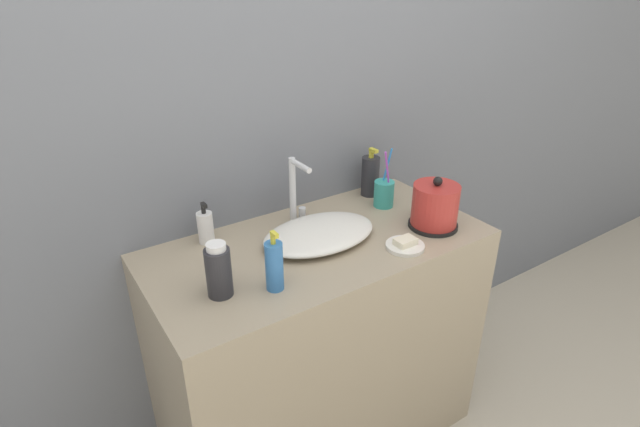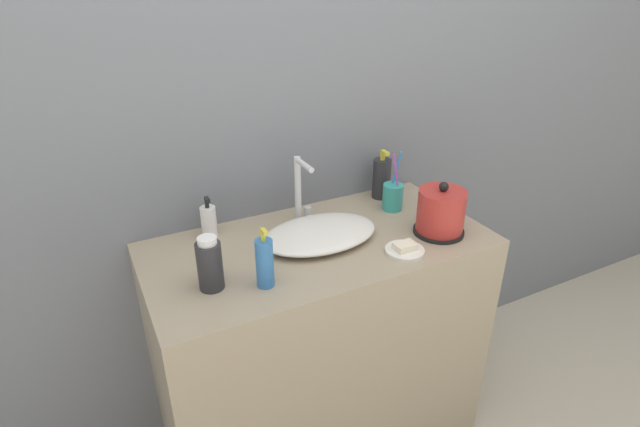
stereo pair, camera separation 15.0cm
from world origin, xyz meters
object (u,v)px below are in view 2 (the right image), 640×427
(electric_kettle, at_px, (440,214))
(faucet, at_px, (301,188))
(lotion_bottle, at_px, (382,178))
(hand_cream_bottle, at_px, (209,221))
(toothbrush_cup, at_px, (393,196))
(mouthwash_bottle, at_px, (265,263))
(shampoo_bottle, at_px, (210,264))

(electric_kettle, bearing_deg, faucet, 142.31)
(lotion_bottle, distance_m, hand_cream_bottle, 0.64)
(toothbrush_cup, xyz_separation_m, mouthwash_bottle, (-0.57, -0.23, 0.02))
(shampoo_bottle, bearing_deg, toothbrush_cup, 14.16)
(shampoo_bottle, distance_m, mouthwash_bottle, 0.14)
(toothbrush_cup, relative_size, mouthwash_bottle, 1.23)
(mouthwash_bottle, relative_size, hand_cream_bottle, 1.28)
(lotion_bottle, distance_m, mouthwash_bottle, 0.68)
(shampoo_bottle, height_order, hand_cream_bottle, shampoo_bottle)
(faucet, distance_m, electric_kettle, 0.45)
(electric_kettle, xyz_separation_m, shampoo_bottle, (-0.73, 0.03, 0.00))
(electric_kettle, xyz_separation_m, mouthwash_bottle, (-0.60, -0.02, 0.00))
(hand_cream_bottle, bearing_deg, shampoo_bottle, -104.97)
(faucet, bearing_deg, toothbrush_cup, -11.47)
(mouthwash_bottle, distance_m, hand_cream_bottle, 0.34)
(lotion_bottle, xyz_separation_m, shampoo_bottle, (-0.72, -0.28, -0.00))
(shampoo_bottle, xyz_separation_m, hand_cream_bottle, (0.07, 0.28, -0.02))
(electric_kettle, distance_m, lotion_bottle, 0.32)
(mouthwash_bottle, bearing_deg, hand_cream_bottle, 99.64)
(faucet, xyz_separation_m, hand_cream_bottle, (-0.30, 0.04, -0.07))
(faucet, relative_size, lotion_bottle, 1.23)
(toothbrush_cup, height_order, mouthwash_bottle, toothbrush_cup)
(faucet, xyz_separation_m, shampoo_bottle, (-0.38, -0.24, -0.05))
(shampoo_bottle, bearing_deg, lotion_bottle, 21.31)
(lotion_bottle, bearing_deg, faucet, -173.54)
(mouthwash_bottle, bearing_deg, electric_kettle, 1.97)
(electric_kettle, relative_size, toothbrush_cup, 0.83)
(mouthwash_bottle, xyz_separation_m, hand_cream_bottle, (-0.06, 0.33, -0.02))
(toothbrush_cup, xyz_separation_m, lotion_bottle, (0.02, 0.10, 0.03))
(electric_kettle, distance_m, shampoo_bottle, 0.73)
(faucet, xyz_separation_m, mouthwash_bottle, (-0.24, -0.30, -0.05))
(faucet, bearing_deg, mouthwash_bottle, -129.43)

